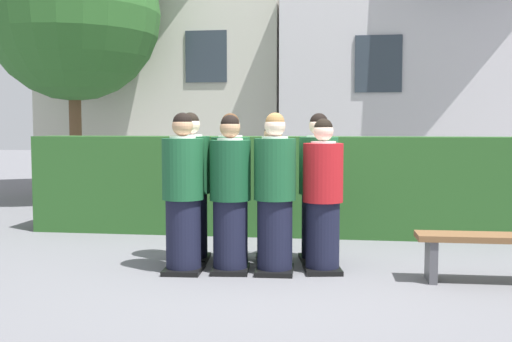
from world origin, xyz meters
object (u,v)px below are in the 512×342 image
at_px(student_rear_row_2, 273,196).
at_px(student_rear_row_3, 318,191).
at_px(student_front_row_1, 230,198).
at_px(student_in_red_blazer, 323,199).
at_px(student_rear_row_1, 231,191).
at_px(student_front_row_2, 275,197).
at_px(student_front_row_0, 183,197).
at_px(student_rear_row_0, 191,191).
at_px(wooden_bench, 489,247).

xyz_separation_m(student_rear_row_2, student_rear_row_3, (0.51, 0.06, 0.05)).
distance_m(student_front_row_1, student_rear_row_3, 1.08).
xyz_separation_m(student_in_red_blazer, student_rear_row_1, (-1.04, 0.34, 0.03)).
bearing_deg(student_rear_row_3, student_front_row_1, -146.07).
bearing_deg(student_front_row_2, student_front_row_0, -174.27).
height_order(student_front_row_0, student_rear_row_3, student_rear_row_3).
xyz_separation_m(student_front_row_0, student_in_red_blazer, (1.45, 0.21, -0.03)).
height_order(student_front_row_1, student_rear_row_1, student_rear_row_1).
distance_m(student_front_row_1, student_rear_row_2, 0.67).
distance_m(student_in_red_blazer, student_rear_row_3, 0.48).
relative_size(student_rear_row_0, student_rear_row_1, 1.01).
bearing_deg(student_rear_row_0, wooden_bench, -9.89).
bearing_deg(student_rear_row_3, student_front_row_2, -126.27).
bearing_deg(wooden_bench, student_front_row_2, 176.63).
bearing_deg(student_front_row_0, student_rear_row_3, 26.22).
bearing_deg(student_rear_row_1, student_in_red_blazer, -17.83).
height_order(student_front_row_0, student_rear_row_2, student_front_row_0).
distance_m(student_front_row_0, student_rear_row_2, 1.08).
xyz_separation_m(student_front_row_1, student_rear_row_3, (0.90, 0.60, 0.01)).
distance_m(student_rear_row_2, wooden_bench, 2.33).
xyz_separation_m(student_front_row_2, wooden_bench, (2.12, -0.13, -0.45)).
height_order(student_rear_row_2, student_rear_row_3, student_rear_row_3).
bearing_deg(student_rear_row_1, student_rear_row_3, 7.91).
xyz_separation_m(student_rear_row_3, wooden_bench, (1.69, -0.71, -0.45)).
height_order(student_rear_row_1, student_rear_row_2, student_rear_row_1).
distance_m(student_in_red_blazer, student_rear_row_0, 1.53).
xyz_separation_m(student_in_red_blazer, student_rear_row_2, (-0.57, 0.41, -0.02)).
bearing_deg(student_rear_row_0, student_front_row_1, -39.33).
bearing_deg(student_rear_row_0, student_in_red_blazer, -11.51).
height_order(student_front_row_0, student_front_row_2, same).
relative_size(student_front_row_2, student_rear_row_3, 1.00).
height_order(student_front_row_2, student_rear_row_0, student_rear_row_0).
xyz_separation_m(student_in_red_blazer, student_rear_row_0, (-1.50, 0.30, 0.04)).
bearing_deg(student_in_red_blazer, student_front_row_2, -166.89).
bearing_deg(student_front_row_0, student_rear_row_0, 95.24).
bearing_deg(student_rear_row_0, student_front_row_2, -22.71).
xyz_separation_m(student_front_row_0, student_rear_row_2, (0.88, 0.63, -0.05)).
bearing_deg(student_in_red_blazer, student_rear_row_1, 162.17).
bearing_deg(student_front_row_1, student_rear_row_3, 33.93).
relative_size(student_in_red_blazer, student_rear_row_3, 0.96).
height_order(student_in_red_blazer, wooden_bench, student_in_red_blazer).
distance_m(student_front_row_2, student_rear_row_0, 1.09).
bearing_deg(student_front_row_1, student_rear_row_0, 140.67).
bearing_deg(student_rear_row_2, student_rear_row_1, -170.44).
distance_m(student_front_row_0, student_rear_row_1, 0.68).
bearing_deg(wooden_bench, student_rear_row_1, 167.85).
xyz_separation_m(student_front_row_0, student_front_row_1, (0.49, 0.08, -0.01)).
xyz_separation_m(student_front_row_0, student_rear_row_3, (1.39, 0.68, 0.00)).
height_order(student_front_row_2, student_rear_row_3, student_rear_row_3).
height_order(student_rear_row_1, wooden_bench, student_rear_row_1).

